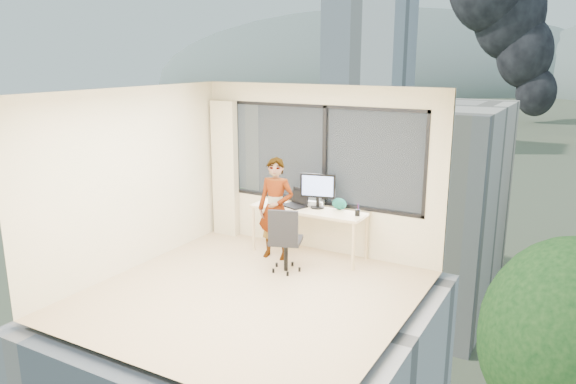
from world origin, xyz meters
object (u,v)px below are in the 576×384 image
Objects in this scene: monitor at (318,191)px; game_console at (314,202)px; person at (276,209)px; handbag at (339,204)px; laptop at (294,199)px; chair at (286,238)px; desk at (309,232)px.

monitor is 1.66× the size of game_console.
person is 2.87× the size of monitor.
handbag is (0.82, 0.51, 0.06)m from person.
person is 0.68m from game_console.
game_console is 0.35m from laptop.
person is at bearing 116.57° from chair.
chair reaches higher than desk.
handbag is (0.43, 0.16, 0.46)m from desk.
monitor reaches higher than game_console.
chair is 0.63× the size of person.
handbag is at bearing 36.68° from laptop.
desk is 0.75m from chair.
desk is at bearing 72.41° from chair.
desk is 0.48m from game_console.
person is 0.37m from laptop.
person reaches higher than handbag.
monitor is (0.10, 0.09, 0.65)m from desk.
laptop is (-0.27, 0.72, 0.38)m from chair.
laptop is (-0.23, -0.25, 0.08)m from game_console.
laptop is at bearing -175.32° from desk.
laptop reaches higher than chair.
person is at bearing -151.47° from monitor.
desk is 0.66m from person.
desk is 3.33× the size of monitor.
laptop is (0.13, 0.33, 0.09)m from person.
person reaches higher than chair.
laptop is at bearing -143.06° from game_console.
handbag is at bearing 46.72° from chair.
chair is 1.06m from handbag.
monitor is 0.38m from handbag.
desk is 1.16× the size of person.
handbag is at bearing -0.08° from monitor.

